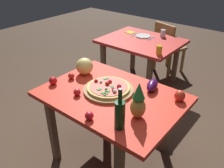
{
  "coord_description": "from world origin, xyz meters",
  "views": [
    {
      "loc": [
        1.12,
        -1.39,
        1.86
      ],
      "look_at": [
        -0.06,
        0.08,
        0.78
      ],
      "focal_mm": 38.02,
      "sensor_mm": 36.0,
      "label": 1
    }
  ],
  "objects_px": {
    "display_table": "(111,102)",
    "background_table": "(141,46)",
    "pizza_board": "(109,90)",
    "bell_pepper": "(180,96)",
    "pineapple_left": "(138,102)",
    "drinking_glass_juice": "(159,50)",
    "eggplant": "(152,85)",
    "pizza": "(109,87)",
    "drinking_glass_water": "(163,33)",
    "wine_bottle": "(120,114)",
    "tomato_beside_pepper": "(77,92)",
    "dinner_plate": "(143,36)",
    "fork_utensil": "(135,34)",
    "dining_chair": "(167,45)",
    "tomato_at_corner": "(53,81)",
    "tomato_by_bottle": "(71,76)",
    "napkin_folded": "(130,32)",
    "tomato_near_board": "(89,116)",
    "melon": "(85,66)"
  },
  "relations": [
    {
      "from": "pizza",
      "to": "tomato_at_corner",
      "type": "bearing_deg",
      "value": -154.07
    },
    {
      "from": "display_table",
      "to": "pineapple_left",
      "type": "bearing_deg",
      "value": -19.08
    },
    {
      "from": "pizza_board",
      "to": "bell_pepper",
      "type": "relative_size",
      "value": 4.52
    },
    {
      "from": "wine_bottle",
      "to": "tomato_beside_pepper",
      "type": "xyz_separation_m",
      "value": [
        -0.55,
        0.11,
        -0.09
      ]
    },
    {
      "from": "display_table",
      "to": "drinking_glass_juice",
      "type": "distance_m",
      "value": 1.11
    },
    {
      "from": "wine_bottle",
      "to": "fork_utensil",
      "type": "bearing_deg",
      "value": 120.98
    },
    {
      "from": "pizza",
      "to": "pineapple_left",
      "type": "distance_m",
      "value": 0.45
    },
    {
      "from": "wine_bottle",
      "to": "eggplant",
      "type": "distance_m",
      "value": 0.63
    },
    {
      "from": "bell_pepper",
      "to": "fork_utensil",
      "type": "xyz_separation_m",
      "value": [
        -1.29,
        1.24,
        -0.04
      ]
    },
    {
      "from": "pizza",
      "to": "tomato_near_board",
      "type": "bearing_deg",
      "value": -70.09
    },
    {
      "from": "tomato_beside_pepper",
      "to": "eggplant",
      "type": "bearing_deg",
      "value": 47.43
    },
    {
      "from": "tomato_near_board",
      "to": "drinking_glass_juice",
      "type": "bearing_deg",
      "value": 98.63
    },
    {
      "from": "pizza",
      "to": "drinking_glass_water",
      "type": "height_order",
      "value": "drinking_glass_water"
    },
    {
      "from": "melon",
      "to": "drinking_glass_juice",
      "type": "bearing_deg",
      "value": 70.79
    },
    {
      "from": "background_table",
      "to": "drinking_glass_water",
      "type": "height_order",
      "value": "drinking_glass_water"
    },
    {
      "from": "tomato_near_board",
      "to": "dining_chair",
      "type": "bearing_deg",
      "value": 103.23
    },
    {
      "from": "display_table",
      "to": "background_table",
      "type": "bearing_deg",
      "value": 112.47
    },
    {
      "from": "bell_pepper",
      "to": "drinking_glass_water",
      "type": "xyz_separation_m",
      "value": [
        -0.93,
        1.43,
        0.01
      ]
    },
    {
      "from": "dinner_plate",
      "to": "fork_utensil",
      "type": "xyz_separation_m",
      "value": [
        -0.14,
        0.0,
        -0.0
      ]
    },
    {
      "from": "background_table",
      "to": "eggplant",
      "type": "relative_size",
      "value": 5.42
    },
    {
      "from": "fork_utensil",
      "to": "background_table",
      "type": "bearing_deg",
      "value": -35.96
    },
    {
      "from": "wine_bottle",
      "to": "tomato_by_bottle",
      "type": "distance_m",
      "value": 0.88
    },
    {
      "from": "drinking_glass_water",
      "to": "dining_chair",
      "type": "bearing_deg",
      "value": 100.93
    },
    {
      "from": "dining_chair",
      "to": "bell_pepper",
      "type": "height_order",
      "value": "dining_chair"
    },
    {
      "from": "pizza_board",
      "to": "pizza",
      "type": "distance_m",
      "value": 0.03
    },
    {
      "from": "pizza",
      "to": "tomato_beside_pepper",
      "type": "xyz_separation_m",
      "value": [
        -0.17,
        -0.23,
        -0.01
      ]
    },
    {
      "from": "tomato_by_bottle",
      "to": "fork_utensil",
      "type": "height_order",
      "value": "tomato_by_bottle"
    },
    {
      "from": "melon",
      "to": "tomato_at_corner",
      "type": "xyz_separation_m",
      "value": [
        -0.08,
        -0.34,
        -0.05
      ]
    },
    {
      "from": "bell_pepper",
      "to": "napkin_folded",
      "type": "xyz_separation_m",
      "value": [
        -1.41,
        1.28,
        -0.04
      ]
    },
    {
      "from": "background_table",
      "to": "eggplant",
      "type": "height_order",
      "value": "eggplant"
    },
    {
      "from": "eggplant",
      "to": "tomato_beside_pepper",
      "type": "distance_m",
      "value": 0.68
    },
    {
      "from": "dining_chair",
      "to": "tomato_at_corner",
      "type": "relative_size",
      "value": 10.9
    },
    {
      "from": "tomato_beside_pepper",
      "to": "wine_bottle",
      "type": "bearing_deg",
      "value": -11.42
    },
    {
      "from": "pizza_board",
      "to": "pineapple_left",
      "type": "height_order",
      "value": "pineapple_left"
    },
    {
      "from": "display_table",
      "to": "drinking_glass_juice",
      "type": "height_order",
      "value": "drinking_glass_juice"
    },
    {
      "from": "dining_chair",
      "to": "bell_pepper",
      "type": "bearing_deg",
      "value": 134.95
    },
    {
      "from": "pizza",
      "to": "bell_pepper",
      "type": "bearing_deg",
      "value": 24.45
    },
    {
      "from": "pineapple_left",
      "to": "drinking_glass_juice",
      "type": "bearing_deg",
      "value": 111.93
    },
    {
      "from": "dining_chair",
      "to": "fork_utensil",
      "type": "xyz_separation_m",
      "value": [
        -0.3,
        -0.53,
        0.25
      ]
    },
    {
      "from": "eggplant",
      "to": "fork_utensil",
      "type": "height_order",
      "value": "eggplant"
    },
    {
      "from": "eggplant",
      "to": "dinner_plate",
      "type": "xyz_separation_m",
      "value": [
        -0.88,
        1.23,
        -0.04
      ]
    },
    {
      "from": "melon",
      "to": "drinking_glass_water",
      "type": "height_order",
      "value": "melon"
    },
    {
      "from": "tomato_by_bottle",
      "to": "dinner_plate",
      "type": "distance_m",
      "value": 1.56
    },
    {
      "from": "tomato_at_corner",
      "to": "fork_utensil",
      "type": "distance_m",
      "value": 1.75
    },
    {
      "from": "eggplant",
      "to": "napkin_folded",
      "type": "bearing_deg",
      "value": 131.77
    },
    {
      "from": "wine_bottle",
      "to": "drinking_glass_water",
      "type": "xyz_separation_m",
      "value": [
        -0.74,
        2.03,
        -0.07
      ]
    },
    {
      "from": "background_table",
      "to": "pineapple_left",
      "type": "xyz_separation_m",
      "value": [
        0.93,
        -1.51,
        0.23
      ]
    },
    {
      "from": "dinner_plate",
      "to": "napkin_folded",
      "type": "bearing_deg",
      "value": 171.19
    },
    {
      "from": "wine_bottle",
      "to": "tomato_near_board",
      "type": "height_order",
      "value": "wine_bottle"
    },
    {
      "from": "pineapple_left",
      "to": "napkin_folded",
      "type": "bearing_deg",
      "value": 126.52
    }
  ]
}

